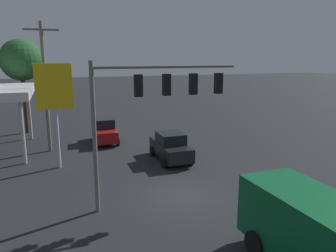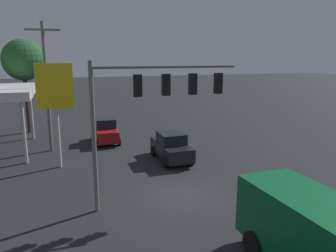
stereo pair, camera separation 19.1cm
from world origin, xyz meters
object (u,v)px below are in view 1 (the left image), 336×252
at_px(hatchback_crossing, 105,131).
at_px(utility_pole, 45,85).
at_px(traffic_signal_assembly, 154,97).
at_px(price_sign, 54,92).
at_px(street_tree, 21,60).
at_px(sedan_far, 171,147).

bearing_deg(hatchback_crossing, utility_pole, -72.42).
distance_m(traffic_signal_assembly, utility_pole, 12.20).
relative_size(price_sign, street_tree, 0.77).
height_order(utility_pole, price_sign, utility_pole).
relative_size(hatchback_crossing, street_tree, 0.45).
bearing_deg(street_tree, utility_pole, 106.12).
height_order(sedan_far, hatchback_crossing, hatchback_crossing).
distance_m(price_sign, street_tree, 11.71).
height_order(utility_pole, sedan_far, utility_pole).
bearing_deg(traffic_signal_assembly, hatchback_crossing, -87.29).
bearing_deg(traffic_signal_assembly, price_sign, -58.06).
bearing_deg(hatchback_crossing, street_tree, -130.20).
xyz_separation_m(utility_pole, street_tree, (2.04, -7.07, 1.64)).
height_order(traffic_signal_assembly, price_sign, traffic_signal_assembly).
xyz_separation_m(utility_pole, price_sign, (-0.58, 4.20, -0.16)).
bearing_deg(sedan_far, price_sign, -96.37).
relative_size(price_sign, sedan_far, 1.50).
distance_m(utility_pole, price_sign, 4.25).
bearing_deg(utility_pole, traffic_signal_assembly, 113.78).
bearing_deg(price_sign, utility_pole, -82.13).
bearing_deg(street_tree, traffic_signal_assembly, 110.90).
height_order(traffic_signal_assembly, street_tree, street_tree).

